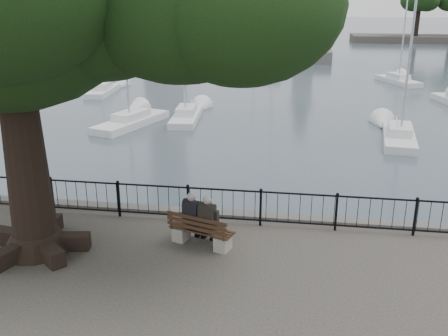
% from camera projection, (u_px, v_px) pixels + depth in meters
% --- Properties ---
extents(harbor, '(260.00, 260.00, 1.20)m').
position_uv_depth(harbor, '(227.00, 231.00, 14.39)').
color(harbor, '#4C4A46').
rests_on(harbor, ground).
extents(railing, '(22.06, 0.06, 1.00)m').
position_uv_depth(railing, '(224.00, 204.00, 13.58)').
color(railing, black).
rests_on(railing, ground).
extents(bench, '(1.73, 0.99, 0.88)m').
position_uv_depth(bench, '(201.00, 234.00, 12.41)').
color(bench, gray).
rests_on(bench, ground).
extents(person_left, '(0.55, 0.76, 1.39)m').
position_uv_depth(person_left, '(194.00, 219.00, 12.48)').
color(person_left, black).
rests_on(person_left, ground).
extents(person_right, '(0.55, 0.76, 1.39)m').
position_uv_depth(person_right, '(210.00, 222.00, 12.29)').
color(person_right, black).
rests_on(person_right, ground).
extents(lion_monument, '(6.29, 6.29, 9.20)m').
position_uv_depth(lion_monument, '(304.00, 40.00, 57.42)').
color(lion_monument, '#4C4A46').
rests_on(lion_monument, ground).
extents(sailboat_a, '(3.14, 5.80, 9.56)m').
position_uv_depth(sailboat_a, '(132.00, 121.00, 28.36)').
color(sailboat_a, silver).
rests_on(sailboat_a, ground).
extents(sailboat_b, '(1.87, 5.27, 11.03)m').
position_uv_depth(sailboat_b, '(186.00, 114.00, 29.69)').
color(sailboat_b, silver).
rests_on(sailboat_b, ground).
extents(sailboat_c, '(2.17, 5.54, 11.17)m').
position_uv_depth(sailboat_c, '(399.00, 134.00, 25.33)').
color(sailboat_c, silver).
rests_on(sailboat_c, ground).
extents(sailboat_e, '(1.84, 5.14, 11.52)m').
position_uv_depth(sailboat_e, '(103.00, 89.00, 38.04)').
color(sailboat_e, silver).
rests_on(sailboat_e, ground).
extents(sailboat_f, '(1.93, 6.01, 13.13)m').
position_uv_depth(sailboat_f, '(272.00, 73.00, 45.97)').
color(sailboat_f, silver).
rests_on(sailboat_f, ground).
extents(sailboat_g, '(3.37, 5.39, 9.34)m').
position_uv_depth(sailboat_g, '(398.00, 80.00, 42.74)').
color(sailboat_g, silver).
rests_on(sailboat_g, ground).
extents(sailboat_h, '(2.04, 4.85, 11.30)m').
position_uv_depth(sailboat_h, '(254.00, 70.00, 48.42)').
color(sailboat_h, silver).
rests_on(sailboat_h, ground).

